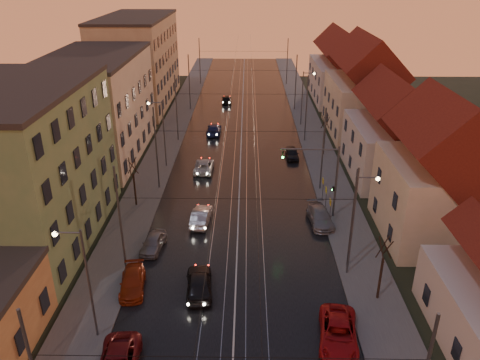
{
  "coord_description": "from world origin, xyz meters",
  "views": [
    {
      "loc": [
        0.76,
        -21.05,
        21.87
      ],
      "look_at": [
        0.12,
        20.21,
        2.81
      ],
      "focal_mm": 35.0,
      "sensor_mm": 36.0,
      "label": 1
    }
  ],
  "objects_px": {
    "traffic_light_mast": "(326,173)",
    "parked_left_2": "(133,282)",
    "driving_car_3": "(214,129)",
    "street_lamp_3": "(304,93)",
    "street_lamp_2": "(161,127)",
    "street_lamp_0": "(83,274)",
    "driving_car_2": "(204,166)",
    "street_lamp_1": "(357,213)",
    "parked_right_0": "(338,333)",
    "parked_right_2": "(292,154)",
    "driving_car_0": "(199,283)",
    "driving_car_4": "(227,99)",
    "driving_car_1": "(201,216)",
    "parked_left_3": "(153,243)",
    "parked_right_1": "(320,217)"
  },
  "relations": [
    {
      "from": "street_lamp_1",
      "to": "driving_car_3",
      "type": "distance_m",
      "value": 34.76
    },
    {
      "from": "driving_car_1",
      "to": "parked_left_3",
      "type": "bearing_deg",
      "value": 55.84
    },
    {
      "from": "street_lamp_1",
      "to": "parked_right_2",
      "type": "xyz_separation_m",
      "value": [
        -2.74,
        22.83,
        -4.26
      ]
    },
    {
      "from": "street_lamp_3",
      "to": "driving_car_0",
      "type": "height_order",
      "value": "street_lamp_3"
    },
    {
      "from": "driving_car_2",
      "to": "driving_car_4",
      "type": "relative_size",
      "value": 1.14
    },
    {
      "from": "driving_car_4",
      "to": "parked_right_1",
      "type": "height_order",
      "value": "parked_right_1"
    },
    {
      "from": "driving_car_0",
      "to": "parked_left_3",
      "type": "height_order",
      "value": "driving_car_0"
    },
    {
      "from": "street_lamp_2",
      "to": "driving_car_1",
      "type": "height_order",
      "value": "street_lamp_2"
    },
    {
      "from": "driving_car_4",
      "to": "parked_left_2",
      "type": "xyz_separation_m",
      "value": [
        -4.83,
        -51.1,
        -0.07
      ]
    },
    {
      "from": "driving_car_2",
      "to": "parked_right_2",
      "type": "distance_m",
      "value": 11.35
    },
    {
      "from": "driving_car_3",
      "to": "street_lamp_3",
      "type": "bearing_deg",
      "value": -161.46
    },
    {
      "from": "driving_car_3",
      "to": "driving_car_4",
      "type": "distance_m",
      "value": 16.11
    },
    {
      "from": "street_lamp_1",
      "to": "traffic_light_mast",
      "type": "xyz_separation_m",
      "value": [
        -1.11,
        8.0,
        -0.29
      ]
    },
    {
      "from": "driving_car_0",
      "to": "driving_car_3",
      "type": "relative_size",
      "value": 0.99
    },
    {
      "from": "street_lamp_3",
      "to": "parked_right_2",
      "type": "bearing_deg",
      "value": -101.74
    },
    {
      "from": "street_lamp_1",
      "to": "street_lamp_2",
      "type": "distance_m",
      "value": 27.05
    },
    {
      "from": "street_lamp_3",
      "to": "driving_car_0",
      "type": "distance_m",
      "value": 41.25
    },
    {
      "from": "street_lamp_1",
      "to": "driving_car_3",
      "type": "bearing_deg",
      "value": 112.19
    },
    {
      "from": "street_lamp_0",
      "to": "driving_car_2",
      "type": "relative_size",
      "value": 1.75
    },
    {
      "from": "traffic_light_mast",
      "to": "driving_car_3",
      "type": "bearing_deg",
      "value": 116.46
    },
    {
      "from": "driving_car_4",
      "to": "parked_right_2",
      "type": "relative_size",
      "value": 1.08
    },
    {
      "from": "parked_left_2",
      "to": "driving_car_3",
      "type": "bearing_deg",
      "value": 76.41
    },
    {
      "from": "driving_car_1",
      "to": "parked_left_2",
      "type": "xyz_separation_m",
      "value": [
        -4.17,
        -9.82,
        -0.1
      ]
    },
    {
      "from": "street_lamp_0",
      "to": "traffic_light_mast",
      "type": "height_order",
      "value": "street_lamp_0"
    },
    {
      "from": "driving_car_3",
      "to": "driving_car_4",
      "type": "bearing_deg",
      "value": -92.84
    },
    {
      "from": "street_lamp_0",
      "to": "parked_right_0",
      "type": "height_order",
      "value": "street_lamp_0"
    },
    {
      "from": "street_lamp_1",
      "to": "parked_right_2",
      "type": "distance_m",
      "value": 23.39
    },
    {
      "from": "street_lamp_2",
      "to": "street_lamp_3",
      "type": "distance_m",
      "value": 24.24
    },
    {
      "from": "parked_left_2",
      "to": "parked_right_0",
      "type": "xyz_separation_m",
      "value": [
        14.23,
        -5.1,
        0.09
      ]
    },
    {
      "from": "parked_left_2",
      "to": "street_lamp_3",
      "type": "bearing_deg",
      "value": 59.26
    },
    {
      "from": "driving_car_2",
      "to": "parked_left_3",
      "type": "xyz_separation_m",
      "value": [
        -2.85,
        -16.47,
        0.01
      ]
    },
    {
      "from": "driving_car_0",
      "to": "parked_right_1",
      "type": "xyz_separation_m",
      "value": [
        10.22,
        10.16,
        -0.1
      ]
    },
    {
      "from": "street_lamp_1",
      "to": "parked_right_0",
      "type": "xyz_separation_m",
      "value": [
        -2.48,
        -8.19,
        -4.18
      ]
    },
    {
      "from": "driving_car_1",
      "to": "parked_right_1",
      "type": "height_order",
      "value": "driving_car_1"
    },
    {
      "from": "street_lamp_0",
      "to": "traffic_light_mast",
      "type": "distance_m",
      "value": 23.42
    },
    {
      "from": "driving_car_3",
      "to": "parked_right_1",
      "type": "bearing_deg",
      "value": 115.87
    },
    {
      "from": "driving_car_0",
      "to": "parked_right_0",
      "type": "xyz_separation_m",
      "value": [
        9.28,
        -4.87,
        -0.08
      ]
    },
    {
      "from": "street_lamp_1",
      "to": "parked_left_2",
      "type": "xyz_separation_m",
      "value": [
        -16.7,
        -3.09,
        -4.27
      ]
    },
    {
      "from": "traffic_light_mast",
      "to": "parked_right_0",
      "type": "relative_size",
      "value": 1.41
    },
    {
      "from": "street_lamp_2",
      "to": "parked_right_2",
      "type": "xyz_separation_m",
      "value": [
        15.47,
        2.83,
        -4.26
      ]
    },
    {
      "from": "driving_car_1",
      "to": "street_lamp_0",
      "type": "bearing_deg",
      "value": 73.69
    },
    {
      "from": "street_lamp_0",
      "to": "driving_car_2",
      "type": "height_order",
      "value": "street_lamp_0"
    },
    {
      "from": "traffic_light_mast",
      "to": "parked_right_0",
      "type": "height_order",
      "value": "traffic_light_mast"
    },
    {
      "from": "parked_right_1",
      "to": "parked_right_2",
      "type": "relative_size",
      "value": 1.29
    },
    {
      "from": "traffic_light_mast",
      "to": "parked_left_2",
      "type": "relative_size",
      "value": 1.69
    },
    {
      "from": "street_lamp_1",
      "to": "driving_car_3",
      "type": "xyz_separation_m",
      "value": [
        -13.03,
        31.95,
        -4.21
      ]
    },
    {
      "from": "driving_car_2",
      "to": "parked_right_0",
      "type": "distance_m",
      "value": 29.0
    },
    {
      "from": "traffic_light_mast",
      "to": "parked_right_0",
      "type": "xyz_separation_m",
      "value": [
        -1.36,
        -16.19,
        -3.89
      ]
    },
    {
      "from": "street_lamp_3",
      "to": "street_lamp_1",
      "type": "bearing_deg",
      "value": -90.0
    },
    {
      "from": "street_lamp_1",
      "to": "street_lamp_2",
      "type": "height_order",
      "value": "same"
    }
  ]
}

